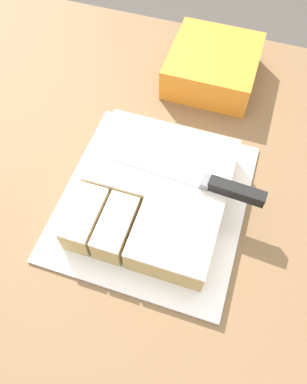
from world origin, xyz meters
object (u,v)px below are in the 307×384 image
(storage_box, at_px, (213,66))
(cake_board, at_px, (154,201))
(cake, at_px, (155,191))
(knife, at_px, (218,186))

(storage_box, bearing_deg, cake_board, -93.96)
(cake, bearing_deg, knife, 11.36)
(knife, xyz_separation_m, storage_box, (-0.09, 0.35, -0.04))
(storage_box, bearing_deg, knife, -75.95)
(cake_board, height_order, cake, cake)
(cake, distance_m, storage_box, 0.37)
(cake_board, distance_m, storage_box, 0.38)
(cake_board, height_order, storage_box, storage_box)
(cake_board, height_order, knife, knife)
(cake, xyz_separation_m, storage_box, (0.02, 0.37, 0.00))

